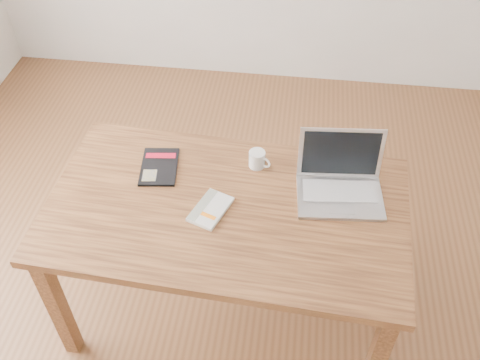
# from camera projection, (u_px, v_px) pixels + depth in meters

# --- Properties ---
(room) EXTENTS (4.04, 4.04, 2.70)m
(room) POSITION_uv_depth(u_px,v_px,m) (198.00, 64.00, 1.88)
(room) COLOR brown
(room) RESTS_ON ground
(desk) EXTENTS (1.54, 0.93, 0.75)m
(desk) POSITION_uv_depth(u_px,v_px,m) (227.00, 220.00, 2.28)
(desk) COLOR brown
(desk) RESTS_ON ground
(white_guidebook) EXTENTS (0.18, 0.22, 0.02)m
(white_guidebook) POSITION_uv_depth(u_px,v_px,m) (211.00, 209.00, 2.19)
(white_guidebook) COLOR silver
(white_guidebook) RESTS_ON desk
(black_guidebook) EXTENTS (0.19, 0.26, 0.01)m
(black_guidebook) POSITION_uv_depth(u_px,v_px,m) (159.00, 167.00, 2.38)
(black_guidebook) COLOR black
(black_guidebook) RESTS_ON desk
(laptop) EXTENTS (0.38, 0.31, 0.25)m
(laptop) POSITION_uv_depth(u_px,v_px,m) (340.00, 181.00, 2.24)
(laptop) COLOR silver
(laptop) RESTS_ON desk
(coffee_mug) EXTENTS (0.10, 0.07, 0.08)m
(coffee_mug) POSITION_uv_depth(u_px,v_px,m) (257.00, 159.00, 2.36)
(coffee_mug) COLOR white
(coffee_mug) RESTS_ON desk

